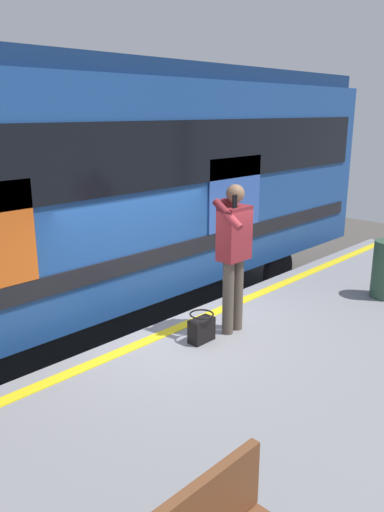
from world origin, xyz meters
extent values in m
plane|color=#4C4742|center=(0.00, 0.00, 0.00)|extent=(24.08, 24.08, 0.00)
cube|color=gray|center=(0.00, 1.94, 0.48)|extent=(12.05, 3.88, 0.96)
cube|color=yellow|center=(0.00, 0.30, 0.96)|extent=(11.81, 0.16, 0.01)
cube|color=slate|center=(0.00, -1.31, 0.08)|extent=(15.66, 0.08, 0.16)
cube|color=slate|center=(0.00, -2.74, 0.08)|extent=(15.66, 0.08, 0.16)
cube|color=#1E478C|center=(0.05, -2.03, 2.50)|extent=(11.91, 2.94, 3.10)
cube|color=navy|center=(0.05, -2.03, 4.17)|extent=(11.67, 2.71, 0.24)
cube|color=black|center=(0.05, -0.54, 3.04)|extent=(11.32, 0.03, 0.90)
cube|color=black|center=(0.05, -0.54, 1.65)|extent=(11.32, 0.03, 0.24)
cube|color=#3359B2|center=(-2.03, -0.53, 2.35)|extent=(1.26, 0.02, 1.15)
cylinder|color=black|center=(-3.82, -0.85, 0.58)|extent=(0.84, 0.12, 0.84)
cylinder|color=black|center=(-3.82, -3.20, 0.58)|extent=(0.84, 0.12, 0.84)
cylinder|color=brown|center=(-0.40, 0.85, 1.43)|extent=(0.14, 0.14, 0.93)
cylinder|color=brown|center=(-0.22, 0.85, 1.43)|extent=(0.14, 0.14, 0.93)
cube|color=maroon|center=(-0.31, 0.85, 2.22)|extent=(0.40, 0.24, 0.65)
sphere|color=maroon|center=(-0.31, 0.69, 2.52)|extent=(0.20, 0.20, 0.20)
sphere|color=#997051|center=(-0.31, 0.85, 2.69)|extent=(0.22, 0.22, 0.22)
cylinder|color=maroon|center=(-0.56, 0.85, 2.15)|extent=(0.09, 0.09, 0.58)
cylinder|color=maroon|center=(-0.08, 0.93, 2.49)|extent=(0.09, 0.42, 0.33)
cube|color=black|center=(-0.08, 1.03, 2.65)|extent=(0.07, 0.02, 0.15)
cube|color=black|center=(0.17, 0.77, 1.10)|extent=(0.32, 0.16, 0.29)
torus|color=black|center=(0.17, 0.77, 1.31)|extent=(0.29, 0.29, 0.02)
camera|label=1|loc=(4.23, 4.51, 3.62)|focal=35.37mm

